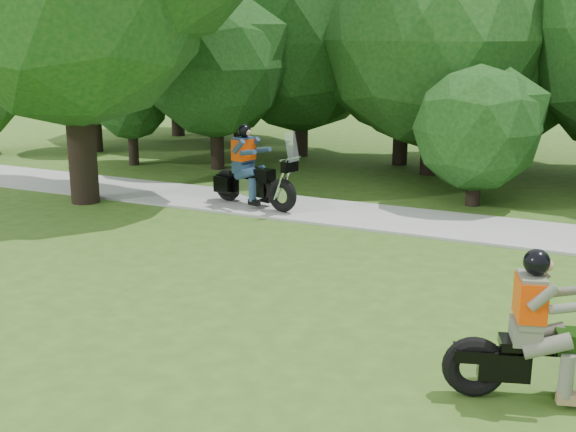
% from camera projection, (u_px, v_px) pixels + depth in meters
% --- Properties ---
extents(ground, '(100.00, 100.00, 0.00)m').
position_uv_depth(ground, '(457.00, 428.00, 7.66)').
color(ground, '#305518').
rests_on(ground, ground).
extents(walkway, '(60.00, 2.20, 0.06)m').
position_uv_depth(walkway, '(543.00, 236.00, 14.67)').
color(walkway, gray).
rests_on(walkway, ground).
extents(chopper_motorcycle, '(2.47, 1.13, 1.79)m').
position_uv_depth(chopper_motorcycle, '(546.00, 347.00, 8.06)').
color(chopper_motorcycle, black).
rests_on(chopper_motorcycle, ground).
extents(touring_motorcycle, '(2.48, 1.19, 1.92)m').
position_uv_depth(touring_motorcycle, '(249.00, 176.00, 16.93)').
color(touring_motorcycle, black).
rests_on(touring_motorcycle, walkway).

